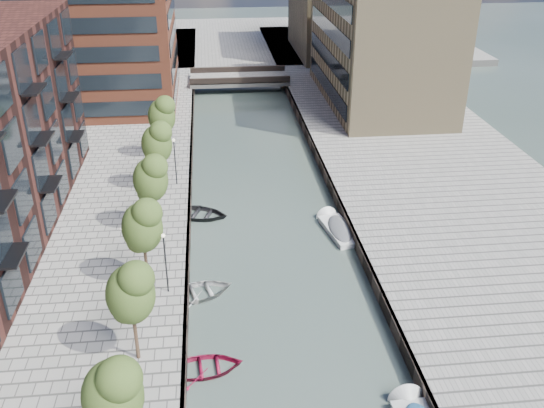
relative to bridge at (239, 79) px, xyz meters
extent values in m
plane|color=#38473F|center=(0.00, -32.00, -1.39)|extent=(300.00, 300.00, 0.00)
cube|color=gray|center=(16.00, -32.00, -0.89)|extent=(20.00, 140.00, 1.00)
cube|color=#332823|center=(-6.10, -32.00, -0.89)|extent=(0.25, 140.00, 1.00)
cube|color=#332823|center=(6.10, -32.00, -0.89)|extent=(0.25, 140.00, 1.00)
cube|color=gray|center=(0.00, 28.00, -0.89)|extent=(80.00, 40.00, 1.00)
cube|color=#907C58|center=(16.00, -10.00, 6.61)|extent=(12.00, 25.00, 14.00)
cube|color=gray|center=(0.00, 0.00, -0.09)|extent=(13.00, 6.00, 0.60)
cube|color=#332823|center=(0.00, -2.80, 0.51)|extent=(13.00, 0.40, 0.80)
cube|color=#332823|center=(0.00, 2.80, 0.51)|extent=(13.00, 0.40, 0.80)
ellipsoid|color=#324A1B|center=(-8.50, -61.00, 3.93)|extent=(2.50, 2.50, 3.25)
cylinder|color=#382619|center=(-8.50, -54.00, 1.21)|extent=(0.20, 0.20, 3.20)
ellipsoid|color=#324A1B|center=(-8.50, -54.00, 3.93)|extent=(2.50, 2.50, 3.25)
cylinder|color=#382619|center=(-8.50, -47.00, 1.21)|extent=(0.20, 0.20, 3.20)
ellipsoid|color=#324A1B|center=(-8.50, -47.00, 3.93)|extent=(2.50, 2.50, 3.25)
cylinder|color=#382619|center=(-8.50, -40.00, 1.21)|extent=(0.20, 0.20, 3.20)
ellipsoid|color=#324A1B|center=(-8.50, -40.00, 3.93)|extent=(2.50, 2.50, 3.25)
cylinder|color=#382619|center=(-8.50, -33.00, 1.21)|extent=(0.20, 0.20, 3.20)
ellipsoid|color=#324A1B|center=(-8.50, -33.00, 3.93)|extent=(2.50, 2.50, 3.25)
cylinder|color=#382619|center=(-8.50, -26.00, 1.21)|extent=(0.20, 0.20, 3.20)
ellipsoid|color=#324A1B|center=(-8.50, -26.00, 3.93)|extent=(2.50, 2.50, 3.25)
cylinder|color=black|center=(-7.20, -48.00, 1.61)|extent=(0.10, 0.10, 4.00)
sphere|color=#FFF2CC|center=(-7.20, -48.00, 3.61)|extent=(0.24, 0.24, 0.24)
cylinder|color=black|center=(-7.20, -32.00, 1.61)|extent=(0.10, 0.10, 4.00)
sphere|color=#FFF2CC|center=(-7.20, -32.00, 3.61)|extent=(0.24, 0.24, 0.24)
imported|color=maroon|center=(-4.98, -54.27, -1.39)|extent=(4.43, 3.38, 0.86)
imported|color=#B1B1AF|center=(-5.40, -47.25, -1.39)|extent=(5.44, 4.56, 0.96)
imported|color=black|center=(-5.40, -36.31, -1.39)|extent=(5.72, 4.87, 1.00)
cone|color=#BDBDBB|center=(5.18, -58.03, -1.28)|extent=(1.94, 1.07, 1.91)
cube|color=white|center=(5.34, -40.27, -1.34)|extent=(2.55, 4.92, 0.66)
cube|color=white|center=(5.34, -40.27, -0.98)|extent=(2.65, 5.03, 0.10)
cone|color=white|center=(4.91, -37.97, -1.29)|extent=(1.87, 1.22, 1.73)
ellipsoid|color=#4D4F54|center=(5.34, -40.27, -0.93)|extent=(2.38, 4.50, 0.57)
imported|color=silver|center=(11.43, -9.64, 0.30)|extent=(2.92, 4.36, 1.38)
camera|label=1|loc=(-4.08, -79.78, 21.53)|focal=40.00mm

